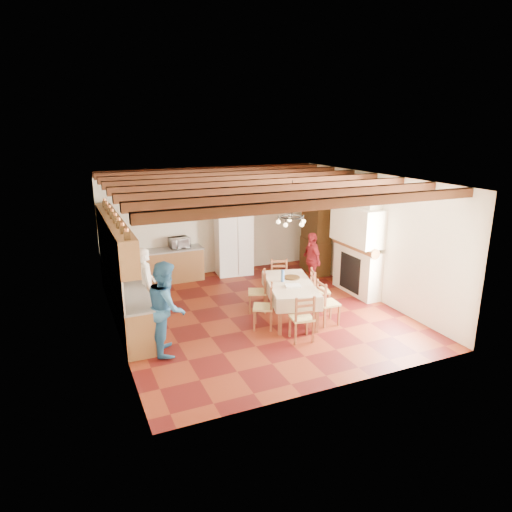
# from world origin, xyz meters

# --- Properties ---
(floor) EXTENTS (6.00, 6.50, 0.02)m
(floor) POSITION_xyz_m (0.00, 0.00, -0.01)
(floor) COLOR #4B0F0E
(floor) RESTS_ON ground
(ceiling) EXTENTS (6.00, 6.50, 0.02)m
(ceiling) POSITION_xyz_m (0.00, 0.00, 3.01)
(ceiling) COLOR white
(ceiling) RESTS_ON ground
(wall_back) EXTENTS (6.00, 0.02, 3.00)m
(wall_back) POSITION_xyz_m (0.00, 3.26, 1.50)
(wall_back) COLOR beige
(wall_back) RESTS_ON ground
(wall_front) EXTENTS (6.00, 0.02, 3.00)m
(wall_front) POSITION_xyz_m (0.00, -3.26, 1.50)
(wall_front) COLOR beige
(wall_front) RESTS_ON ground
(wall_left) EXTENTS (0.02, 6.50, 3.00)m
(wall_left) POSITION_xyz_m (-3.01, 0.00, 1.50)
(wall_left) COLOR beige
(wall_left) RESTS_ON ground
(wall_right) EXTENTS (0.02, 6.50, 3.00)m
(wall_right) POSITION_xyz_m (3.01, 0.00, 1.50)
(wall_right) COLOR beige
(wall_right) RESTS_ON ground
(ceiling_beams) EXTENTS (6.00, 6.30, 0.16)m
(ceiling_beams) POSITION_xyz_m (0.00, 0.00, 2.91)
(ceiling_beams) COLOR #3C2311
(ceiling_beams) RESTS_ON ground
(lower_cabinets_left) EXTENTS (0.60, 4.30, 0.86)m
(lower_cabinets_left) POSITION_xyz_m (-2.70, 1.05, 0.43)
(lower_cabinets_left) COLOR brown
(lower_cabinets_left) RESTS_ON ground
(lower_cabinets_back) EXTENTS (2.30, 0.60, 0.86)m
(lower_cabinets_back) POSITION_xyz_m (-1.55, 2.95, 0.43)
(lower_cabinets_back) COLOR brown
(lower_cabinets_back) RESTS_ON ground
(countertop_left) EXTENTS (0.62, 4.30, 0.04)m
(countertop_left) POSITION_xyz_m (-2.70, 1.05, 0.88)
(countertop_left) COLOR slate
(countertop_left) RESTS_ON lower_cabinets_left
(countertop_back) EXTENTS (2.34, 0.62, 0.04)m
(countertop_back) POSITION_xyz_m (-1.55, 2.95, 0.88)
(countertop_back) COLOR slate
(countertop_back) RESTS_ON lower_cabinets_back
(backsplash_left) EXTENTS (0.03, 4.30, 0.60)m
(backsplash_left) POSITION_xyz_m (-2.98, 1.05, 1.20)
(backsplash_left) COLOR beige
(backsplash_left) RESTS_ON ground
(backsplash_back) EXTENTS (2.30, 0.03, 0.60)m
(backsplash_back) POSITION_xyz_m (-1.55, 3.23, 1.20)
(backsplash_back) COLOR beige
(backsplash_back) RESTS_ON ground
(upper_cabinets) EXTENTS (0.35, 4.20, 0.70)m
(upper_cabinets) POSITION_xyz_m (-2.83, 1.05, 1.85)
(upper_cabinets) COLOR brown
(upper_cabinets) RESTS_ON ground
(fireplace) EXTENTS (0.56, 1.60, 2.80)m
(fireplace) POSITION_xyz_m (2.72, 0.20, 1.40)
(fireplace) COLOR #EAE5C4
(fireplace) RESTS_ON ground
(wall_picture) EXTENTS (0.34, 0.03, 0.42)m
(wall_picture) POSITION_xyz_m (1.55, 3.23, 1.85)
(wall_picture) COLOR black
(wall_picture) RESTS_ON ground
(refrigerator) EXTENTS (1.05, 0.89, 1.94)m
(refrigerator) POSITION_xyz_m (0.55, 2.94, 0.97)
(refrigerator) COLOR white
(refrigerator) RESTS_ON floor
(hutch) EXTENTS (0.60, 1.20, 2.10)m
(hutch) POSITION_xyz_m (2.75, 2.14, 1.05)
(hutch) COLOR #322210
(hutch) RESTS_ON floor
(dining_table) EXTENTS (1.40, 2.02, 0.80)m
(dining_table) POSITION_xyz_m (0.56, -0.49, 0.72)
(dining_table) COLOR beige
(dining_table) RESTS_ON floor
(chandelier) EXTENTS (0.47, 0.47, 0.03)m
(chandelier) POSITION_xyz_m (0.56, -0.49, 2.25)
(chandelier) COLOR black
(chandelier) RESTS_ON ground
(chair_left_near) EXTENTS (0.55, 0.56, 0.96)m
(chair_left_near) POSITION_xyz_m (-0.19, -0.73, 0.48)
(chair_left_near) COLOR brown
(chair_left_near) RESTS_ON floor
(chair_left_far) EXTENTS (0.53, 0.54, 0.96)m
(chair_left_far) POSITION_xyz_m (0.06, 0.13, 0.48)
(chair_left_far) COLOR brown
(chair_left_far) RESTS_ON floor
(chair_right_near) EXTENTS (0.42, 0.44, 0.96)m
(chair_right_near) POSITION_xyz_m (1.15, -1.09, 0.48)
(chair_right_near) COLOR brown
(chair_right_near) RESTS_ON floor
(chair_right_far) EXTENTS (0.51, 0.52, 0.96)m
(chair_right_far) POSITION_xyz_m (1.39, -0.37, 0.48)
(chair_right_far) COLOR brown
(chair_right_far) RESTS_ON floor
(chair_end_near) EXTENTS (0.48, 0.46, 0.96)m
(chair_end_near) POSITION_xyz_m (0.27, -1.53, 0.48)
(chair_end_near) COLOR brown
(chair_end_near) RESTS_ON floor
(chair_end_far) EXTENTS (0.55, 0.54, 0.96)m
(chair_end_far) POSITION_xyz_m (0.84, 0.60, 0.48)
(chair_end_far) COLOR brown
(chair_end_far) RESTS_ON floor
(person_man) EXTENTS (0.44, 0.63, 1.66)m
(person_man) POSITION_xyz_m (-2.33, 0.48, 0.83)
(person_man) COLOR white
(person_man) RESTS_ON floor
(person_woman_blue) EXTENTS (0.82, 0.96, 1.74)m
(person_woman_blue) POSITION_xyz_m (-2.23, -0.94, 0.87)
(person_woman_blue) COLOR #2D6290
(person_woman_blue) RESTS_ON floor
(person_woman_red) EXTENTS (0.41, 0.87, 1.44)m
(person_woman_red) POSITION_xyz_m (2.01, 1.08, 0.72)
(person_woman_red) COLOR #B42632
(person_woman_red) RESTS_ON floor
(microwave) EXTENTS (0.55, 0.41, 0.29)m
(microwave) POSITION_xyz_m (-0.98, 2.95, 1.04)
(microwave) COLOR silver
(microwave) RESTS_ON countertop_back
(fridge_vase) EXTENTS (0.32, 0.32, 0.28)m
(fridge_vase) POSITION_xyz_m (0.47, 2.94, 2.08)
(fridge_vase) COLOR #322210
(fridge_vase) RESTS_ON refrigerator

